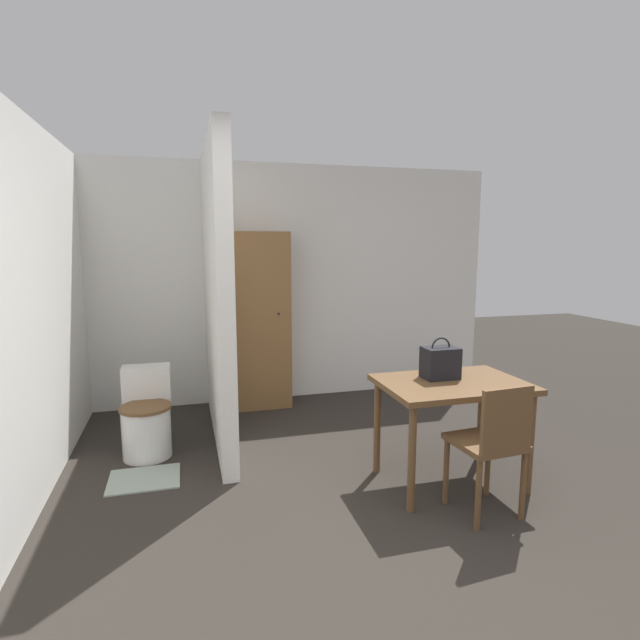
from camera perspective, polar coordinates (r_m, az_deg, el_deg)
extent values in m
plane|color=#2D2823|center=(2.73, 10.63, -29.36)|extent=(16.00, 16.00, 0.00)
cube|color=white|center=(5.40, -4.93, 4.18)|extent=(4.81, 0.12, 2.50)
cube|color=white|center=(3.73, -30.58, 0.93)|extent=(0.12, 4.32, 2.50)
cube|color=white|center=(4.32, -11.70, 2.89)|extent=(0.12, 1.88, 2.50)
cube|color=brown|center=(3.58, 14.89, -7.11)|extent=(0.99, 0.69, 0.04)
cylinder|color=brown|center=(3.28, 10.46, -15.36)|extent=(0.05, 0.05, 0.70)
cylinder|color=brown|center=(3.71, 22.89, -12.95)|extent=(0.05, 0.05, 0.70)
cylinder|color=brown|center=(3.76, 6.56, -12.02)|extent=(0.05, 0.05, 0.70)
cylinder|color=brown|center=(4.15, 17.91, -10.39)|extent=(0.05, 0.05, 0.70)
cube|color=brown|center=(3.35, 18.37, -13.12)|extent=(0.42, 0.42, 0.04)
cube|color=brown|center=(3.15, 20.59, -10.61)|extent=(0.35, 0.06, 0.38)
cylinder|color=brown|center=(3.47, 14.22, -16.40)|extent=(0.04, 0.04, 0.44)
cylinder|color=brown|center=(3.65, 18.63, -15.29)|extent=(0.04, 0.04, 0.44)
cylinder|color=brown|center=(3.23, 17.64, -18.51)|extent=(0.04, 0.04, 0.44)
cylinder|color=brown|center=(3.43, 22.18, -17.13)|extent=(0.04, 0.04, 0.44)
cylinder|color=white|center=(4.27, -19.20, -12.06)|extent=(0.37, 0.37, 0.39)
cylinder|color=brown|center=(4.20, -19.34, -9.40)|extent=(0.40, 0.40, 0.02)
cube|color=white|center=(4.41, -19.21, -6.76)|extent=(0.38, 0.18, 0.28)
cube|color=black|center=(3.62, 13.58, -4.78)|extent=(0.24, 0.17, 0.22)
torus|color=black|center=(3.59, 13.64, -3.07)|extent=(0.14, 0.01, 0.14)
cube|color=brown|center=(5.14, -6.94, -0.05)|extent=(0.59, 0.37, 1.79)
sphere|color=black|center=(4.96, -4.74, 0.71)|extent=(0.02, 0.02, 0.02)
cube|color=#99A899|center=(3.96, -19.44, -16.76)|extent=(0.49, 0.40, 0.01)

